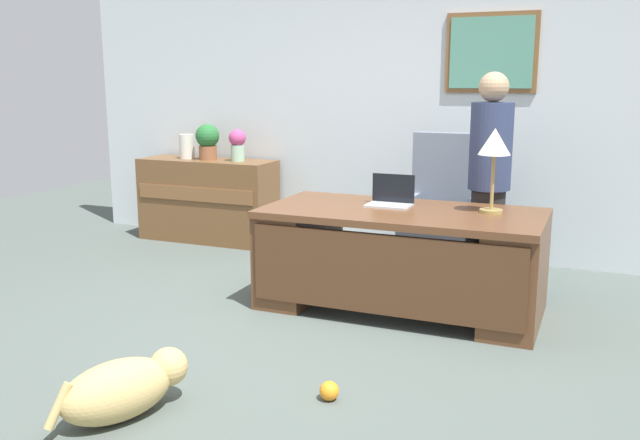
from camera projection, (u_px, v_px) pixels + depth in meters
ground_plane at (295, 345)px, 4.31m from camera, size 12.00×12.00×0.00m
back_wall at (411, 110)px, 6.38m from camera, size 7.00×0.16×2.70m
desk at (400, 256)px, 4.89m from camera, size 1.97×0.97×0.73m
credenza at (208, 200)px, 7.02m from camera, size 1.42×0.50×0.84m
armchair at (443, 215)px, 5.74m from camera, size 0.60×0.59×1.20m
person_standing at (489, 181)px, 5.23m from camera, size 0.32×0.32×1.70m
dog_lying at (124, 388)px, 3.36m from camera, size 0.51×0.70×0.30m
laptop at (391, 198)px, 5.01m from camera, size 0.32×0.22×0.22m
desk_lamp at (494, 147)px, 4.65m from camera, size 0.22×0.22×0.58m
vase_with_flowers at (237, 144)px, 6.77m from camera, size 0.17×0.17×0.32m
vase_empty at (187, 146)px, 7.00m from camera, size 0.15×0.15×0.25m
potted_plant at (208, 140)px, 6.89m from camera, size 0.24×0.24×0.36m
dog_toy_ball at (329, 391)px, 3.56m from camera, size 0.10×0.10×0.10m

